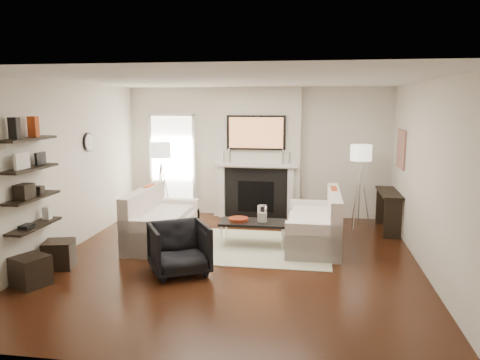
# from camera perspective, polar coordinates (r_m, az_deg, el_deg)

# --- Properties ---
(room_envelope) EXTENTS (6.00, 6.00, 6.00)m
(room_envelope) POSITION_cam_1_polar(r_m,az_deg,el_deg) (6.91, -0.77, 0.83)
(room_envelope) COLOR #34170B
(room_envelope) RESTS_ON ground
(chimney_breast) EXTENTS (1.80, 0.25, 2.70)m
(chimney_breast) POSITION_cam_1_polar(r_m,az_deg,el_deg) (9.73, 2.07, 3.32)
(chimney_breast) COLOR silver
(chimney_breast) RESTS_ON floor
(fireplace_surround) EXTENTS (1.30, 0.02, 1.04)m
(fireplace_surround) POSITION_cam_1_polar(r_m,az_deg,el_deg) (9.73, 1.95, -1.63)
(fireplace_surround) COLOR black
(fireplace_surround) RESTS_ON floor
(firebox) EXTENTS (0.75, 0.02, 0.65)m
(firebox) POSITION_cam_1_polar(r_m,az_deg,el_deg) (9.73, 1.94, -2.04)
(firebox) COLOR black
(firebox) RESTS_ON floor
(mantel_pilaster_l) EXTENTS (0.12, 0.08, 1.10)m
(mantel_pilaster_l) POSITION_cam_1_polar(r_m,az_deg,el_deg) (9.80, -2.25, -1.37)
(mantel_pilaster_l) COLOR white
(mantel_pilaster_l) RESTS_ON floor
(mantel_pilaster_r) EXTENTS (0.12, 0.08, 1.10)m
(mantel_pilaster_r) POSITION_cam_1_polar(r_m,az_deg,el_deg) (9.63, 6.19, -1.61)
(mantel_pilaster_r) COLOR white
(mantel_pilaster_r) RESTS_ON floor
(mantel_shelf) EXTENTS (1.70, 0.18, 0.07)m
(mantel_shelf) POSITION_cam_1_polar(r_m,az_deg,el_deg) (9.58, 1.93, 1.84)
(mantel_shelf) COLOR white
(mantel_shelf) RESTS_ON chimney_breast
(tv_body) EXTENTS (1.20, 0.06, 0.70)m
(tv_body) POSITION_cam_1_polar(r_m,az_deg,el_deg) (9.54, 1.97, 5.79)
(tv_body) COLOR black
(tv_body) RESTS_ON chimney_breast
(tv_screen) EXTENTS (1.10, 0.00, 0.62)m
(tv_screen) POSITION_cam_1_polar(r_m,az_deg,el_deg) (9.51, 1.95, 5.78)
(tv_screen) COLOR #BF723F
(tv_screen) RESTS_ON tv_body
(candlestick_l_tall) EXTENTS (0.04, 0.04, 0.30)m
(candlestick_l_tall) POSITION_cam_1_polar(r_m,az_deg,el_deg) (9.65, -1.30, 3.00)
(candlestick_l_tall) COLOR silver
(candlestick_l_tall) RESTS_ON mantel_shelf
(candlestick_l_short) EXTENTS (0.04, 0.04, 0.24)m
(candlestick_l_short) POSITION_cam_1_polar(r_m,az_deg,el_deg) (9.68, -2.06, 2.84)
(candlestick_l_short) COLOR silver
(candlestick_l_short) RESTS_ON mantel_shelf
(candlestick_r_tall) EXTENTS (0.04, 0.04, 0.30)m
(candlestick_r_tall) POSITION_cam_1_polar(r_m,az_deg,el_deg) (9.52, 5.24, 2.88)
(candlestick_r_tall) COLOR silver
(candlestick_r_tall) RESTS_ON mantel_shelf
(candlestick_r_short) EXTENTS (0.04, 0.04, 0.24)m
(candlestick_r_short) POSITION_cam_1_polar(r_m,az_deg,el_deg) (9.51, 6.02, 2.68)
(candlestick_r_short) COLOR silver
(candlestick_r_short) RESTS_ON mantel_shelf
(hallway_panel) EXTENTS (0.90, 0.02, 2.10)m
(hallway_panel) POSITION_cam_1_polar(r_m,az_deg,el_deg) (10.26, -8.19, 1.85)
(hallway_panel) COLOR white
(hallway_panel) RESTS_ON floor
(door_trim_l) EXTENTS (0.06, 0.06, 2.16)m
(door_trim_l) POSITION_cam_1_polar(r_m,az_deg,el_deg) (10.39, -10.75, 1.88)
(door_trim_l) COLOR white
(door_trim_l) RESTS_ON floor
(door_trim_r) EXTENTS (0.06, 0.06, 2.16)m
(door_trim_r) POSITION_cam_1_polar(r_m,az_deg,el_deg) (10.11, -5.62, 1.79)
(door_trim_r) COLOR white
(door_trim_r) RESTS_ON floor
(door_trim_top) EXTENTS (1.02, 0.06, 0.06)m
(door_trim_top) POSITION_cam_1_polar(r_m,az_deg,el_deg) (10.15, -8.36, 7.89)
(door_trim_top) COLOR white
(door_trim_top) RESTS_ON wall_back
(rug) EXTENTS (2.60, 2.00, 0.01)m
(rug) POSITION_cam_1_polar(r_m,az_deg,el_deg) (7.88, 1.36, -8.13)
(rug) COLOR #BBB799
(rug) RESTS_ON floor
(loveseat_left_base) EXTENTS (0.85, 1.80, 0.42)m
(loveseat_left_base) POSITION_cam_1_polar(r_m,az_deg,el_deg) (8.18, -9.37, -6.11)
(loveseat_left_base) COLOR silver
(loveseat_left_base) RESTS_ON floor
(loveseat_left_back) EXTENTS (0.18, 1.80, 0.80)m
(loveseat_left_back) POSITION_cam_1_polar(r_m,az_deg,el_deg) (8.21, -11.66, -3.84)
(loveseat_left_back) COLOR silver
(loveseat_left_back) RESTS_ON floor
(loveseat_left_arm_n) EXTENTS (0.85, 0.18, 0.60)m
(loveseat_left_arm_n) POSITION_cam_1_polar(r_m,az_deg,el_deg) (7.42, -11.35, -7.06)
(loveseat_left_arm_n) COLOR silver
(loveseat_left_arm_n) RESTS_ON floor
(loveseat_left_arm_s) EXTENTS (0.85, 0.18, 0.60)m
(loveseat_left_arm_s) POSITION_cam_1_polar(r_m,az_deg,el_deg) (8.90, -7.76, -4.19)
(loveseat_left_arm_s) COLOR silver
(loveseat_left_arm_s) RESTS_ON floor
(loveseat_left_cushion) EXTENTS (0.63, 1.44, 0.10)m
(loveseat_left_cushion) POSITION_cam_1_polar(r_m,az_deg,el_deg) (8.10, -9.08, -4.36)
(loveseat_left_cushion) COLOR silver
(loveseat_left_cushion) RESTS_ON loveseat_left_base
(pillow_left_orange) EXTENTS (0.10, 0.42, 0.42)m
(pillow_left_orange) POSITION_cam_1_polar(r_m,az_deg,el_deg) (8.44, -10.99, -2.04)
(pillow_left_orange) COLOR #B23E15
(pillow_left_orange) RESTS_ON loveseat_left_cushion
(pillow_left_charcoal) EXTENTS (0.10, 0.40, 0.40)m
(pillow_left_charcoal) POSITION_cam_1_polar(r_m,az_deg,el_deg) (7.90, -12.46, -2.96)
(pillow_left_charcoal) COLOR black
(pillow_left_charcoal) RESTS_ON loveseat_left_cushion
(loveseat_right_base) EXTENTS (0.85, 1.80, 0.42)m
(loveseat_right_base) POSITION_cam_1_polar(r_m,az_deg,el_deg) (8.00, 8.90, -6.45)
(loveseat_right_base) COLOR silver
(loveseat_right_base) RESTS_ON floor
(loveseat_right_back) EXTENTS (0.18, 1.80, 0.80)m
(loveseat_right_back) POSITION_cam_1_polar(r_m,az_deg,el_deg) (7.93, 11.38, -4.30)
(loveseat_right_back) COLOR silver
(loveseat_right_back) RESTS_ON floor
(loveseat_right_arm_n) EXTENTS (0.85, 0.18, 0.60)m
(loveseat_right_arm_n) POSITION_cam_1_polar(r_m,az_deg,el_deg) (7.20, 8.91, -7.50)
(loveseat_right_arm_n) COLOR silver
(loveseat_right_arm_n) RESTS_ON floor
(loveseat_right_arm_s) EXTENTS (0.85, 0.18, 0.60)m
(loveseat_right_arm_s) POSITION_cam_1_polar(r_m,az_deg,el_deg) (8.76, 8.93, -4.44)
(loveseat_right_arm_s) COLOR silver
(loveseat_right_arm_s) RESTS_ON floor
(loveseat_right_cushion) EXTENTS (0.63, 1.44, 0.10)m
(loveseat_right_cushion) POSITION_cam_1_polar(r_m,az_deg,el_deg) (7.94, 8.59, -4.63)
(loveseat_right_cushion) COLOR silver
(loveseat_right_cushion) RESTS_ON loveseat_right_base
(pillow_right_orange) EXTENTS (0.10, 0.42, 0.42)m
(pillow_right_orange) POSITION_cam_1_polar(r_m,az_deg,el_deg) (8.18, 11.34, -2.42)
(pillow_right_orange) COLOR #B23E15
(pillow_right_orange) RESTS_ON loveseat_right_cushion
(pillow_right_charcoal) EXTENTS (0.10, 0.40, 0.40)m
(pillow_right_charcoal) POSITION_cam_1_polar(r_m,az_deg,el_deg) (7.60, 11.52, -3.41)
(pillow_right_charcoal) COLOR black
(pillow_right_charcoal) RESTS_ON loveseat_right_cushion
(coffee_table) EXTENTS (1.10, 0.55, 0.04)m
(coffee_table) POSITION_cam_1_polar(r_m,az_deg,el_deg) (7.85, 1.62, -5.21)
(coffee_table) COLOR black
(coffee_table) RESTS_ON floor
(coffee_leg_nw) EXTENTS (0.02, 0.02, 0.38)m
(coffee_leg_nw) POSITION_cam_1_polar(r_m,az_deg,el_deg) (7.77, -2.28, -6.97)
(coffee_leg_nw) COLOR silver
(coffee_leg_nw) RESTS_ON floor
(coffee_leg_ne) EXTENTS (0.02, 0.02, 0.38)m
(coffee_leg_ne) POSITION_cam_1_polar(r_m,az_deg,el_deg) (7.65, 5.15, -7.27)
(coffee_leg_ne) COLOR silver
(coffee_leg_ne) RESTS_ON floor
(coffee_leg_sw) EXTENTS (0.02, 0.02, 0.38)m
(coffee_leg_sw) POSITION_cam_1_polar(r_m,az_deg,el_deg) (8.19, -1.68, -6.11)
(coffee_leg_sw) COLOR silver
(coffee_leg_sw) RESTS_ON floor
(coffee_leg_se) EXTENTS (0.02, 0.02, 0.38)m
(coffee_leg_se) POSITION_cam_1_polar(r_m,az_deg,el_deg) (8.07, 5.36, -6.38)
(coffee_leg_se) COLOR silver
(coffee_leg_se) RESTS_ON floor
(hurricane_glass) EXTENTS (0.16, 0.16, 0.28)m
(hurricane_glass) POSITION_cam_1_polar(r_m,az_deg,el_deg) (7.79, 2.72, -4.11)
(hurricane_glass) COLOR white
(hurricane_glass) RESTS_ON coffee_table
(hurricane_candle) EXTENTS (0.11, 0.11, 0.17)m
(hurricane_candle) POSITION_cam_1_polar(r_m,az_deg,el_deg) (7.81, 2.72, -4.57)
(hurricane_candle) COLOR white
(hurricane_candle) RESTS_ON coffee_table
(copper_bowl) EXTENTS (0.34, 0.34, 0.06)m
(copper_bowl) POSITION_cam_1_polar(r_m,az_deg,el_deg) (7.87, -0.19, -4.82)
(copper_bowl) COLOR #A7381B
(copper_bowl) RESTS_ON coffee_table
(armchair) EXTENTS (1.02, 1.00, 0.79)m
(armchair) POSITION_cam_1_polar(r_m,az_deg,el_deg) (6.67, -7.43, -8.00)
(armchair) COLOR black
(armchair) RESTS_ON floor
(lamp_left_post) EXTENTS (0.02, 0.02, 1.20)m
(lamp_left_post) POSITION_cam_1_polar(r_m,az_deg,el_deg) (9.57, -9.52, -1.44)
(lamp_left_post) COLOR silver
(lamp_left_post) RESTS_ON floor
(lamp_left_shade) EXTENTS (0.40, 0.40, 0.30)m
(lamp_left_shade) POSITION_cam_1_polar(r_m,az_deg,el_deg) (9.45, -9.66, 3.62)
(lamp_left_shade) COLOR white
(lamp_left_shade) RESTS_ON lamp_left_post
(lamp_left_leg_a) EXTENTS (0.25, 0.02, 1.23)m
(lamp_left_leg_a) POSITION_cam_1_polar(r_m,az_deg,el_deg) (9.54, -8.90, -1.47)
(lamp_left_leg_a) COLOR silver
(lamp_left_leg_a) RESTS_ON floor
(lamp_left_leg_b) EXTENTS (0.14, 0.22, 1.23)m
(lamp_left_leg_b) POSITION_cam_1_polar(r_m,az_deg,el_deg) (9.68, -9.65, -1.33)
(lamp_left_leg_b) COLOR silver
(lamp_left_leg_b) RESTS_ON floor
(lamp_left_leg_c) EXTENTS (0.14, 0.22, 1.23)m
(lamp_left_leg_c) POSITION_cam_1_polar(r_m,az_deg,el_deg) (9.50, -10.02, -1.54)
(lamp_left_leg_c) COLOR silver
(lamp_left_leg_c) RESTS_ON floor
(lamp_right_post) EXTENTS (0.02, 0.02, 1.20)m
(lamp_right_post) POSITION_cam_1_polar(r_m,az_deg,el_deg) (9.24, 14.33, -2.00)
(lamp_right_post) COLOR silver
(lamp_right_post) RESTS_ON floor
(lamp_right_shade) EXTENTS (0.40, 0.40, 0.30)m
(lamp_right_shade) POSITION_cam_1_polar(r_m,az_deg,el_deg) (9.11, 14.55, 3.24)
(lamp_right_shade) COLOR white
(lamp_right_shade) RESTS_ON lamp_right_post
(lamp_right_leg_a) EXTENTS (0.25, 0.02, 1.23)m
(lamp_right_leg_a) POSITION_cam_1_polar(r_m,az_deg,el_deg) (9.25, 15.01, -2.02)
(lamp_right_leg_a) COLOR silver
(lamp_right_leg_a) RESTS_ON floor
(lamp_right_leg_b) EXTENTS (0.14, 0.22, 1.23)m
(lamp_right_leg_b) POSITION_cam_1_polar(r_m,az_deg,el_deg) (9.33, 13.94, -1.88)
(lamp_right_leg_b) COLOR silver
(lamp_right_leg_b) RESTS_ON floor
(lamp_right_leg_c) EXTENTS (0.14, 0.22, 1.23)m
(lamp_right_leg_c) POSITION_cam_1_polar(r_m,az_deg,el_deg) (9.14, 14.04, -2.11)
(lamp_right_leg_c) COLOR silver
(lamp_right_leg_c) RESTS_ON floor
(console_top) EXTENTS (0.35, 1.20, 0.04)m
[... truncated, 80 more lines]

